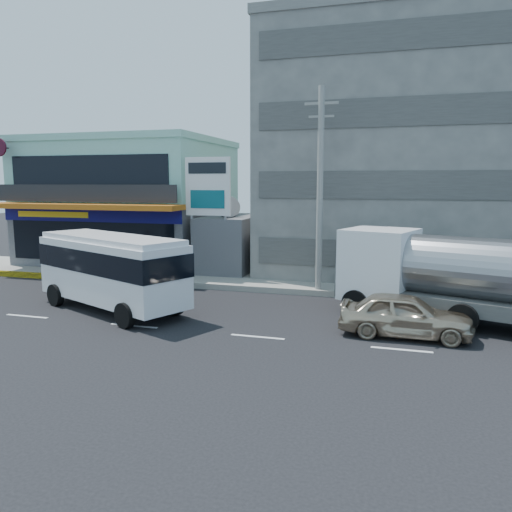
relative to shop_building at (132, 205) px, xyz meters
The scene contains 12 objects.
ground 16.57m from the shop_building, 60.16° to the right, with size 120.00×120.00×0.00m, color black.
sidewalk 14.27m from the shop_building, 18.88° to the right, with size 70.00×5.00×0.30m, color gray.
shop_building is the anchor object (origin of this frame).
concrete_building 18.28m from the shop_building, ahead, with size 16.00×12.00×14.00m, color gray.
gap_structure 8.53m from the shop_building, 13.67° to the right, with size 3.00×6.00×3.50m, color #404044.
satellite_dish 8.54m from the shop_building, 20.21° to the right, with size 1.50×1.50×0.15m, color slate.
billboard 8.92m from the shop_building, 32.32° to the right, with size 2.60×0.18×6.90m.
utility_pole_near 15.50m from the shop_building, 25.06° to the right, with size 1.60×0.30×10.00m.
minibus 13.60m from the shop_building, 63.92° to the right, with size 8.15×5.52×3.27m.
sedan 22.15m from the shop_building, 34.37° to the right, with size 1.88×4.68×1.59m, color #BCAA90.
tanker_truck 22.11m from the shop_building, 26.88° to the right, with size 9.44×5.37×3.57m.
motorcycle_rider 9.85m from the shop_building, 80.30° to the right, with size 1.91×1.00×2.33m.
Camera 1 is at (9.80, -16.69, 5.53)m, focal length 35.00 mm.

